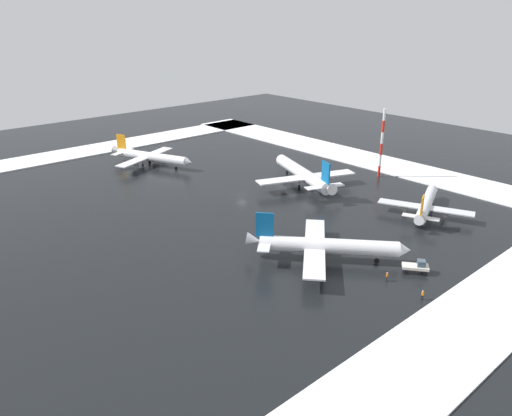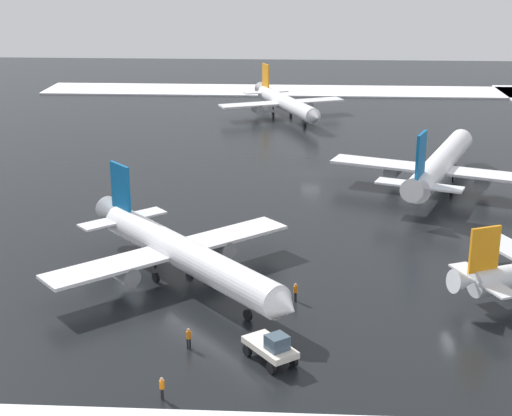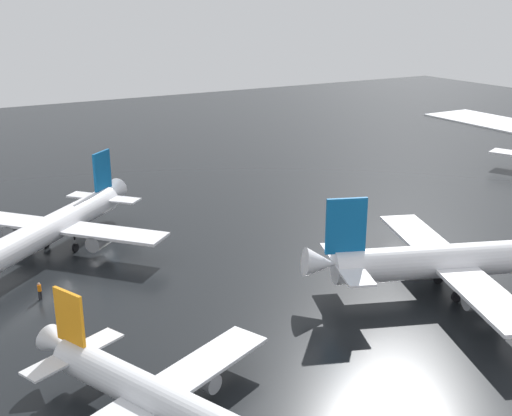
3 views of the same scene
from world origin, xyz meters
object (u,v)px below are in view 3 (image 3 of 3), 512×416
object	(u,v)px
airplane_parked_starboard	(48,230)
airplane_far_rear	(169,404)
airplane_parked_portside	(470,259)
ground_crew_near_tug	(40,290)

from	to	relation	value
airplane_parked_starboard	airplane_far_rear	xyz separation A→B (m)	(-0.49, -34.89, -0.51)
airplane_parked_portside	airplane_far_rear	distance (m)	33.59
airplane_parked_portside	airplane_far_rear	world-z (taller)	airplane_parked_portside
ground_crew_near_tug	airplane_far_rear	bearing A→B (deg)	166.18
airplane_parked_starboard	airplane_far_rear	world-z (taller)	airplane_parked_starboard
airplane_far_rear	ground_crew_near_tug	world-z (taller)	airplane_far_rear
airplane_parked_portside	ground_crew_near_tug	world-z (taller)	airplane_parked_portside
airplane_parked_starboard	airplane_parked_portside	bearing A→B (deg)	96.93
airplane_far_rear	ground_crew_near_tug	bearing A→B (deg)	163.36
airplane_parked_starboard	airplane_far_rear	distance (m)	34.90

